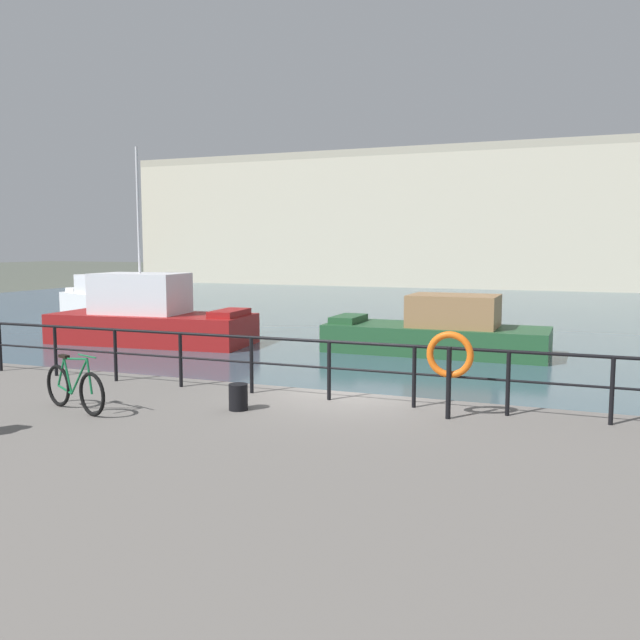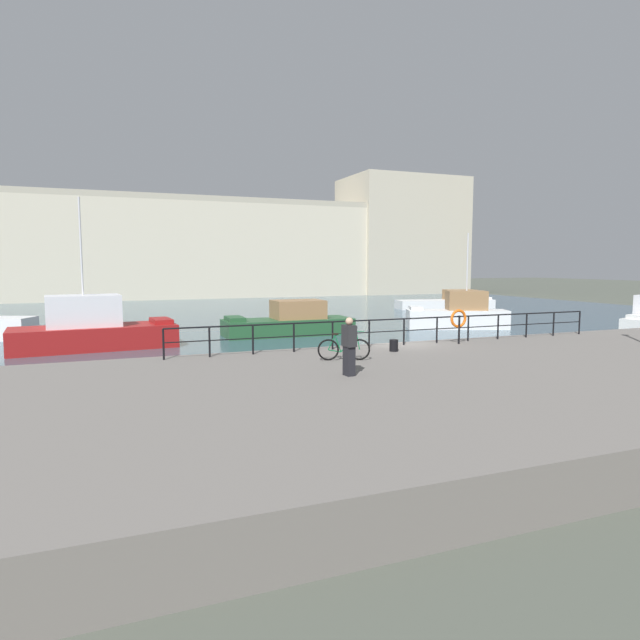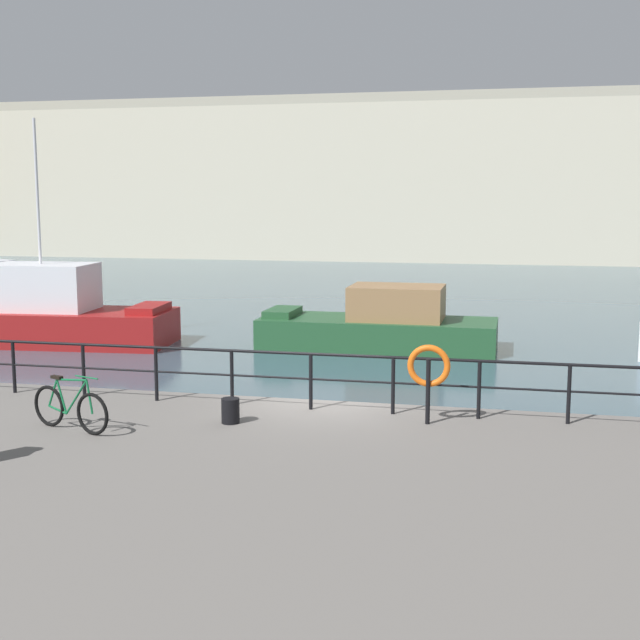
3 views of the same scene
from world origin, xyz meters
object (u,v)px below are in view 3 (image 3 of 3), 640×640
moored_harbor_tender (53,315)px  parked_bicycle (70,408)px  moored_red_daysailer (381,325)px  mooring_bollard (230,411)px  life_ring_stand (429,369)px  harbor_building (570,175)px

moored_harbor_tender → parked_bicycle: 15.52m
moored_red_daysailer → mooring_bollard: 13.86m
mooring_bollard → life_ring_stand: (3.38, 0.75, 0.75)m
harbor_building → mooring_bollard: 56.43m
moored_harbor_tender → life_ring_stand: (13.89, -11.48, 1.04)m
moored_harbor_tender → mooring_bollard: moored_harbor_tender is taller
moored_red_daysailer → parked_bicycle: moored_red_daysailer is taller
parked_bicycle → moored_harbor_tender: bearing=140.0°
parked_bicycle → mooring_bollard: (2.49, 1.06, -0.17)m
moored_harbor_tender → life_ring_stand: 18.05m
harbor_building → mooring_bollard: size_ratio=179.54×
mooring_bollard → life_ring_stand: bearing=12.6°
harbor_building → moored_harbor_tender: 47.75m
harbor_building → moored_harbor_tender: harbor_building is taller
moored_red_daysailer → parked_bicycle: (-3.07, -14.89, 0.69)m
moored_red_daysailer → parked_bicycle: bearing=78.8°
harbor_building → moored_red_daysailer: size_ratio=10.10×
moored_red_daysailer → mooring_bollard: (-0.57, -13.84, 0.52)m
mooring_bollard → harbor_building: bearing=80.8°
moored_red_daysailer → life_ring_stand: size_ratio=5.60×
parked_bicycle → life_ring_stand: life_ring_stand is taller
parked_bicycle → harbor_building: bearing=97.4°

